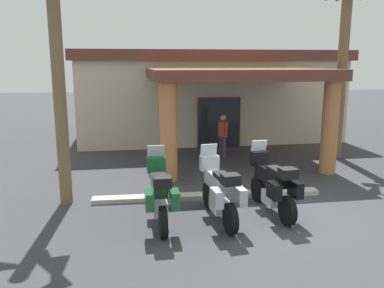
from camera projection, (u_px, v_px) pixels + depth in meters
ground_plane at (280, 215)px, 9.30m from camera, size 80.00×80.00×0.00m
motel_building at (205, 93)px, 19.27m from camera, size 12.26×11.94×4.03m
motorcycle_green at (160, 193)px, 8.69m from camera, size 0.72×2.21×1.61m
motorcycle_silver at (219, 191)px, 8.85m from camera, size 0.79×2.21×1.61m
motorcycle_black at (273, 185)px, 9.30m from camera, size 0.79×2.21×1.61m
pedestrian at (223, 133)px, 14.68m from camera, size 0.32×0.49×1.63m
palm_tree_roadside at (54, 10)px, 9.16m from camera, size 2.03×2.02×6.22m
palm_tree_near_portico at (345, 25)px, 13.99m from camera, size 2.00×1.98×6.72m
curb_strip at (208, 196)px, 10.45m from camera, size 6.03×0.36×0.12m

